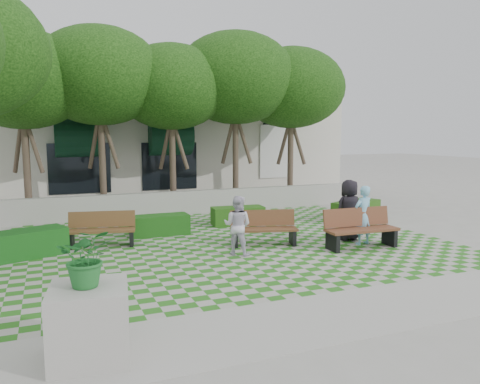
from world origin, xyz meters
name	(u,v)px	position (x,y,z in m)	size (l,w,h in m)	color
ground	(244,251)	(0.00, 0.00, 0.00)	(90.00, 90.00, 0.00)	gray
lawn	(231,243)	(0.00, 1.00, 0.01)	(12.00, 12.00, 0.00)	#2B721E
sidewalk_south	(347,313)	(0.00, -4.70, 0.01)	(16.00, 2.00, 0.01)	#9E9B93
retaining_wall	(182,203)	(0.00, 6.20, 0.45)	(15.00, 0.36, 0.90)	#9E9B93
bench_east	(360,229)	(3.12, -0.85, 0.52)	(2.09, 0.78, 1.08)	brown
bench_mid	(264,229)	(0.78, 0.43, 0.47)	(1.95, 1.07, 0.97)	#55331D
bench_west	(102,230)	(-3.46, 2.03, 0.46)	(1.91, 0.97, 0.96)	#53371C
hedge_east	(356,211)	(5.46, 2.52, 0.35)	(2.03, 0.81, 0.71)	#204713
hedge_midright	(238,216)	(1.21, 3.42, 0.31)	(1.78, 0.71, 0.62)	#204D14
hedge_midleft	(160,225)	(-1.65, 2.83, 0.31)	(1.78, 0.71, 0.62)	#164813
hedge_west	(25,244)	(-5.41, 1.54, 0.35)	(1.99, 0.80, 0.70)	#124615
planter_front	(89,307)	(-4.33, -4.72, 0.76)	(1.19, 1.19, 1.88)	#9E9B93
person_blue	(363,215)	(3.41, -0.58, 0.84)	(0.61, 0.40, 1.68)	#7FC7E8
person_dark	(349,210)	(3.36, 0.02, 0.90)	(0.88, 0.57, 1.80)	black
person_white	(237,225)	(-0.29, -0.26, 0.77)	(0.75, 0.59, 1.55)	silver
tree_row	(131,76)	(-1.86, 5.95, 5.18)	(17.70, 13.40, 7.41)	#47382B
building	(160,144)	(0.93, 14.08, 2.52)	(18.00, 8.92, 5.15)	beige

